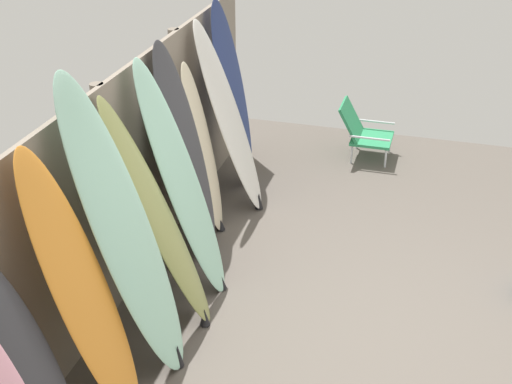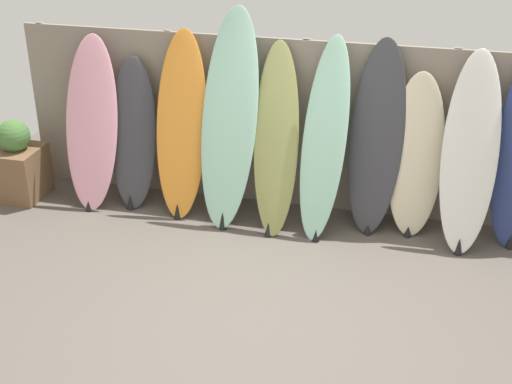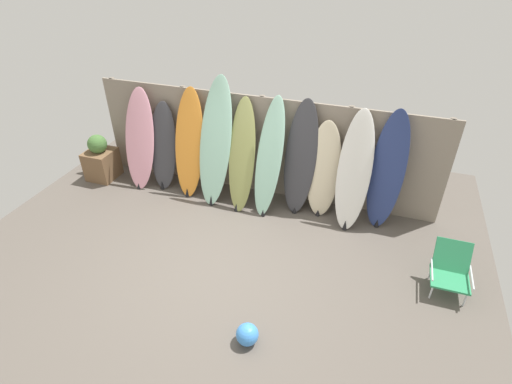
{
  "view_description": "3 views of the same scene",
  "coord_description": "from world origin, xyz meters",
  "px_view_note": "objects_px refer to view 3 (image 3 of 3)",
  "views": [
    {
      "loc": [
        -4.22,
        -0.32,
        3.5
      ],
      "look_at": [
        0.19,
        0.94,
        1.0
      ],
      "focal_mm": 50.0,
      "sensor_mm": 36.0,
      "label": 1
    },
    {
      "loc": [
        1.15,
        -4.78,
        3.56
      ],
      "look_at": [
        -0.18,
        0.69,
        0.76
      ],
      "focal_mm": 50.0,
      "sensor_mm": 36.0,
      "label": 2
    },
    {
      "loc": [
        1.92,
        -3.91,
        4.06
      ],
      "look_at": [
        0.38,
        0.61,
        0.9
      ],
      "focal_mm": 28.0,
      "sensor_mm": 36.0,
      "label": 3
    }
  ],
  "objects_px": {
    "surfboard_pink_0": "(140,140)",
    "surfboard_charcoal_1": "(163,147)",
    "surfboard_charcoal_6": "(300,159)",
    "planter_box": "(101,160)",
    "beach_ball": "(247,334)",
    "surfboard_seafoam_3": "(215,143)",
    "surfboard_cream_7": "(324,170)",
    "surfboard_seafoam_5": "(269,158)",
    "surfboard_navy_9": "(387,172)",
    "surfboard_white_8": "(354,172)",
    "beach_chair": "(451,269)",
    "surfboard_olive_4": "(242,156)",
    "surfboard_orange_2": "(189,145)"
  },
  "relations": [
    {
      "from": "surfboard_pink_0",
      "to": "surfboard_charcoal_1",
      "type": "distance_m",
      "value": 0.44
    },
    {
      "from": "surfboard_charcoal_1",
      "to": "surfboard_charcoal_6",
      "type": "relative_size",
      "value": 0.82
    },
    {
      "from": "surfboard_pink_0",
      "to": "surfboard_charcoal_1",
      "type": "height_order",
      "value": "surfboard_pink_0"
    },
    {
      "from": "surfboard_charcoal_1",
      "to": "planter_box",
      "type": "distance_m",
      "value": 1.36
    },
    {
      "from": "beach_ball",
      "to": "surfboard_seafoam_3",
      "type": "bearing_deg",
      "value": 119.43
    },
    {
      "from": "surfboard_charcoal_6",
      "to": "surfboard_cream_7",
      "type": "height_order",
      "value": "surfboard_charcoal_6"
    },
    {
      "from": "surfboard_seafoam_3",
      "to": "surfboard_seafoam_5",
      "type": "xyz_separation_m",
      "value": [
        0.96,
        -0.02,
        -0.11
      ]
    },
    {
      "from": "surfboard_navy_9",
      "to": "surfboard_seafoam_3",
      "type": "bearing_deg",
      "value": -176.96
    },
    {
      "from": "surfboard_white_8",
      "to": "surfboard_seafoam_5",
      "type": "bearing_deg",
      "value": -177.77
    },
    {
      "from": "surfboard_seafoam_5",
      "to": "surfboard_navy_9",
      "type": "relative_size",
      "value": 1.0
    },
    {
      "from": "surfboard_charcoal_1",
      "to": "surfboard_cream_7",
      "type": "xyz_separation_m",
      "value": [
        2.91,
        0.04,
        0.03
      ]
    },
    {
      "from": "surfboard_seafoam_5",
      "to": "planter_box",
      "type": "relative_size",
      "value": 2.16
    },
    {
      "from": "planter_box",
      "to": "beach_ball",
      "type": "relative_size",
      "value": 3.33
    },
    {
      "from": "surfboard_seafoam_3",
      "to": "surfboard_charcoal_6",
      "type": "height_order",
      "value": "surfboard_seafoam_3"
    },
    {
      "from": "surfboard_charcoal_1",
      "to": "planter_box",
      "type": "xyz_separation_m",
      "value": [
        -1.29,
        -0.2,
        -0.39
      ]
    },
    {
      "from": "surfboard_charcoal_1",
      "to": "beach_ball",
      "type": "bearing_deg",
      "value": -47.11
    },
    {
      "from": "beach_chair",
      "to": "surfboard_charcoal_1",
      "type": "bearing_deg",
      "value": -173.55
    },
    {
      "from": "surfboard_seafoam_3",
      "to": "surfboard_seafoam_5",
      "type": "bearing_deg",
      "value": -1.23
    },
    {
      "from": "surfboard_navy_9",
      "to": "surfboard_olive_4",
      "type": "bearing_deg",
      "value": -175.82
    },
    {
      "from": "surfboard_seafoam_3",
      "to": "surfboard_white_8",
      "type": "xyz_separation_m",
      "value": [
        2.32,
        0.03,
        -0.14
      ]
    },
    {
      "from": "surfboard_navy_9",
      "to": "beach_chair",
      "type": "xyz_separation_m",
      "value": [
        0.99,
        -1.19,
        -0.62
      ]
    },
    {
      "from": "surfboard_olive_4",
      "to": "surfboard_white_8",
      "type": "distance_m",
      "value": 1.84
    },
    {
      "from": "surfboard_orange_2",
      "to": "planter_box",
      "type": "distance_m",
      "value": 1.93
    },
    {
      "from": "surfboard_white_8",
      "to": "beach_chair",
      "type": "relative_size",
      "value": 2.96
    },
    {
      "from": "beach_ball",
      "to": "surfboard_seafoam_5",
      "type": "bearing_deg",
      "value": 102.21
    },
    {
      "from": "surfboard_pink_0",
      "to": "surfboard_cream_7",
      "type": "distance_m",
      "value": 3.33
    },
    {
      "from": "planter_box",
      "to": "surfboard_olive_4",
      "type": "bearing_deg",
      "value": 1.85
    },
    {
      "from": "surfboard_pink_0",
      "to": "surfboard_charcoal_6",
      "type": "relative_size",
      "value": 0.93
    },
    {
      "from": "surfboard_white_8",
      "to": "beach_chair",
      "type": "height_order",
      "value": "surfboard_white_8"
    },
    {
      "from": "surfboard_seafoam_3",
      "to": "planter_box",
      "type": "bearing_deg",
      "value": -177.27
    },
    {
      "from": "surfboard_navy_9",
      "to": "planter_box",
      "type": "distance_m",
      "value": 5.2
    },
    {
      "from": "surfboard_seafoam_5",
      "to": "planter_box",
      "type": "bearing_deg",
      "value": -178.41
    },
    {
      "from": "surfboard_white_8",
      "to": "beach_ball",
      "type": "height_order",
      "value": "surfboard_white_8"
    },
    {
      "from": "beach_ball",
      "to": "surfboard_white_8",
      "type": "bearing_deg",
      "value": 74.4
    },
    {
      "from": "surfboard_orange_2",
      "to": "beach_ball",
      "type": "xyz_separation_m",
      "value": [
        2.06,
        -2.78,
        -0.79
      ]
    },
    {
      "from": "surfboard_seafoam_3",
      "to": "surfboard_charcoal_6",
      "type": "relative_size",
      "value": 1.12
    },
    {
      "from": "surfboard_olive_4",
      "to": "surfboard_navy_9",
      "type": "bearing_deg",
      "value": 4.18
    },
    {
      "from": "surfboard_navy_9",
      "to": "surfboard_charcoal_1",
      "type": "bearing_deg",
      "value": -179.04
    },
    {
      "from": "surfboard_charcoal_1",
      "to": "surfboard_seafoam_3",
      "type": "xyz_separation_m",
      "value": [
        1.08,
        -0.08,
        0.29
      ]
    },
    {
      "from": "surfboard_olive_4",
      "to": "surfboard_orange_2",
      "type": "bearing_deg",
      "value": 176.6
    },
    {
      "from": "surfboard_charcoal_6",
      "to": "surfboard_cream_7",
      "type": "xyz_separation_m",
      "value": [
        0.39,
        -0.0,
        -0.14
      ]
    },
    {
      "from": "surfboard_pink_0",
      "to": "surfboard_cream_7",
      "type": "xyz_separation_m",
      "value": [
        3.33,
        0.13,
        -0.08
      ]
    },
    {
      "from": "surfboard_olive_4",
      "to": "surfboard_charcoal_1",
      "type": "bearing_deg",
      "value": 176.16
    },
    {
      "from": "surfboard_seafoam_3",
      "to": "surfboard_navy_9",
      "type": "relative_size",
      "value": 1.11
    },
    {
      "from": "surfboard_pink_0",
      "to": "surfboard_cream_7",
      "type": "height_order",
      "value": "surfboard_pink_0"
    },
    {
      "from": "surfboard_olive_4",
      "to": "beach_ball",
      "type": "bearing_deg",
      "value": -68.62
    },
    {
      "from": "surfboard_navy_9",
      "to": "beach_ball",
      "type": "relative_size",
      "value": 7.17
    },
    {
      "from": "surfboard_seafoam_3",
      "to": "surfboard_cream_7",
      "type": "xyz_separation_m",
      "value": [
        1.83,
        0.13,
        -0.25
      ]
    },
    {
      "from": "surfboard_cream_7",
      "to": "surfboard_navy_9",
      "type": "height_order",
      "value": "surfboard_navy_9"
    },
    {
      "from": "surfboard_seafoam_5",
      "to": "surfboard_cream_7",
      "type": "relative_size",
      "value": 1.18
    }
  ]
}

